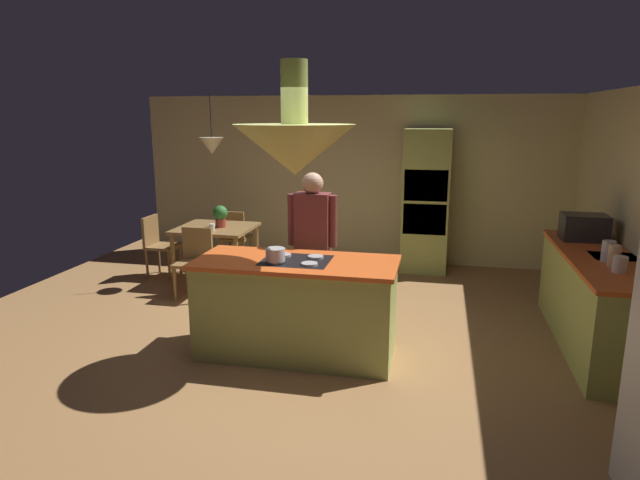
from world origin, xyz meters
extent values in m
plane|color=#9E7042|center=(0.00, 0.00, 0.00)|extent=(8.16, 8.16, 0.00)
cube|color=beige|center=(0.00, 3.45, 1.27)|extent=(6.80, 0.10, 2.55)
cube|color=#A8B259|center=(0.00, -0.20, 0.45)|extent=(1.85, 0.79, 0.89)
cube|color=#E05B23|center=(0.00, -0.20, 0.91)|extent=(1.91, 0.85, 0.04)
cube|color=black|center=(0.00, -0.20, 0.93)|extent=(0.64, 0.52, 0.01)
cylinder|color=#B2B2B7|center=(-0.16, -0.33, 0.94)|extent=(0.15, 0.15, 0.02)
cylinder|color=#B2B2B7|center=(0.16, -0.33, 0.94)|extent=(0.15, 0.15, 0.02)
cylinder|color=#B2B2B7|center=(-0.16, -0.07, 0.94)|extent=(0.15, 0.15, 0.02)
cylinder|color=#B2B2B7|center=(0.16, -0.07, 0.94)|extent=(0.15, 0.15, 0.02)
cube|color=#A8B259|center=(2.84, 0.60, 0.45)|extent=(0.62, 2.34, 0.89)
cube|color=#E05B23|center=(2.84, 0.60, 0.91)|extent=(0.66, 2.38, 0.04)
cube|color=#B2B2B7|center=(3.00, 0.60, 0.85)|extent=(0.48, 0.36, 0.16)
cube|color=#A8B259|center=(1.10, 3.05, 1.04)|extent=(0.66, 0.62, 2.07)
cube|color=black|center=(1.10, 2.76, 1.30)|extent=(0.60, 0.04, 0.44)
cube|color=black|center=(1.10, 2.76, 0.82)|extent=(0.60, 0.04, 0.44)
cube|color=olive|center=(-1.70, 1.90, 0.74)|extent=(1.01, 0.94, 0.04)
cylinder|color=olive|center=(-2.15, 1.49, 0.36)|extent=(0.06, 0.06, 0.72)
cylinder|color=olive|center=(-1.25, 1.49, 0.36)|extent=(0.06, 0.06, 0.72)
cylinder|color=olive|center=(-2.15, 2.31, 0.36)|extent=(0.06, 0.06, 0.72)
cylinder|color=olive|center=(-1.25, 2.31, 0.36)|extent=(0.06, 0.06, 0.72)
cylinder|color=tan|center=(-0.09, 0.49, 0.42)|extent=(0.14, 0.14, 0.83)
cylinder|color=tan|center=(0.09, 0.49, 0.42)|extent=(0.14, 0.14, 0.83)
cube|color=brown|center=(0.00, 0.49, 1.15)|extent=(0.36, 0.22, 0.64)
cylinder|color=brown|center=(-0.22, 0.49, 1.18)|extent=(0.09, 0.09, 0.54)
cylinder|color=brown|center=(0.22, 0.49, 1.18)|extent=(0.09, 0.09, 0.54)
sphere|color=tan|center=(0.00, 0.49, 1.57)|extent=(0.23, 0.23, 0.23)
cone|color=#A8B259|center=(0.00, -0.20, 1.96)|extent=(1.10, 1.10, 0.45)
cylinder|color=#A8B259|center=(0.00, -0.20, 2.46)|extent=(0.24, 0.24, 0.55)
cone|color=beige|center=(-1.70, 1.90, 1.86)|extent=(0.32, 0.32, 0.22)
cylinder|color=black|center=(-1.70, 1.90, 2.27)|extent=(0.01, 0.01, 0.60)
cube|color=olive|center=(-1.70, 1.13, 0.44)|extent=(0.40, 0.40, 0.04)
cube|color=olive|center=(-1.70, 1.31, 0.66)|extent=(0.40, 0.04, 0.42)
cylinder|color=olive|center=(-1.87, 0.96, 0.21)|extent=(0.04, 0.04, 0.43)
cylinder|color=olive|center=(-1.53, 0.96, 0.21)|extent=(0.04, 0.04, 0.43)
cylinder|color=olive|center=(-1.87, 1.30, 0.21)|extent=(0.04, 0.04, 0.43)
cylinder|color=olive|center=(-1.53, 1.30, 0.21)|extent=(0.04, 0.04, 0.43)
cube|color=olive|center=(-1.70, 2.67, 0.44)|extent=(0.40, 0.40, 0.04)
cube|color=olive|center=(-1.70, 2.49, 0.66)|extent=(0.40, 0.04, 0.42)
cylinder|color=olive|center=(-1.53, 2.84, 0.21)|extent=(0.04, 0.04, 0.43)
cylinder|color=olive|center=(-1.87, 2.84, 0.21)|extent=(0.04, 0.04, 0.43)
cylinder|color=olive|center=(-1.53, 2.50, 0.21)|extent=(0.04, 0.04, 0.43)
cylinder|color=olive|center=(-1.87, 2.50, 0.21)|extent=(0.04, 0.04, 0.43)
cube|color=olive|center=(-2.51, 1.90, 0.44)|extent=(0.40, 0.40, 0.04)
cube|color=olive|center=(-2.69, 1.90, 0.66)|extent=(0.04, 0.40, 0.42)
cylinder|color=olive|center=(-2.34, 1.73, 0.21)|extent=(0.04, 0.04, 0.43)
cylinder|color=olive|center=(-2.34, 2.07, 0.21)|extent=(0.04, 0.04, 0.43)
cylinder|color=olive|center=(-2.68, 1.73, 0.21)|extent=(0.04, 0.04, 0.43)
cylinder|color=olive|center=(-2.68, 2.07, 0.21)|extent=(0.04, 0.04, 0.43)
cylinder|color=#99382D|center=(-1.62, 1.90, 0.82)|extent=(0.14, 0.14, 0.12)
sphere|color=#2D722D|center=(-1.62, 1.90, 0.96)|extent=(0.20, 0.20, 0.20)
cylinder|color=white|center=(-1.65, 1.67, 0.81)|extent=(0.07, 0.07, 0.09)
cylinder|color=silver|center=(2.84, 0.02, 1.01)|extent=(0.12, 0.12, 0.14)
cylinder|color=#E0B78C|center=(2.84, 0.20, 1.03)|extent=(0.11, 0.11, 0.20)
cylinder|color=silver|center=(2.84, 0.38, 1.03)|extent=(0.12, 0.12, 0.20)
cube|color=#232326|center=(2.84, 1.30, 1.07)|extent=(0.46, 0.36, 0.28)
cylinder|color=#B2B2B7|center=(-0.16, -0.33, 1.01)|extent=(0.18, 0.18, 0.12)
camera|label=1|loc=(1.28, -5.00, 2.27)|focal=30.78mm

